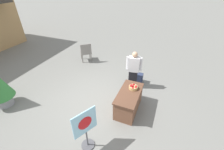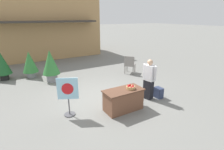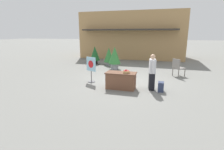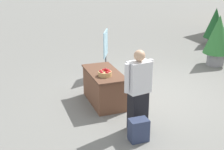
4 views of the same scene
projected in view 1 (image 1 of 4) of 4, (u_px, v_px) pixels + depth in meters
The scene contains 7 objects.
ground_plane at pixel (98, 101), 5.57m from camera, with size 120.00×120.00×0.00m, color slate.
display_table at pixel (129, 101), 5.04m from camera, with size 1.36×0.67×0.75m.
apple_basket at pixel (133, 87), 4.98m from camera, with size 0.29×0.29×0.16m.
person_visitor at pixel (134, 70), 5.92m from camera, with size 0.33×0.60×1.58m.
backpack at pixel (139, 78), 6.50m from camera, with size 0.24×0.34×0.42m.
poster_board at pixel (86, 128), 3.72m from camera, with size 0.61×0.36×1.29m.
patio_chair at pixel (86, 51), 7.96m from camera, with size 0.77×0.77×1.02m.
Camera 1 is at (-3.62, -2.05, 3.87)m, focal length 24.00 mm.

